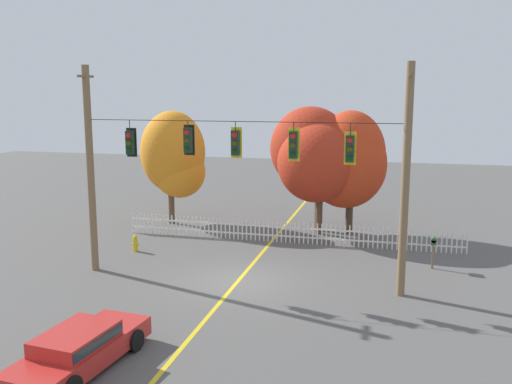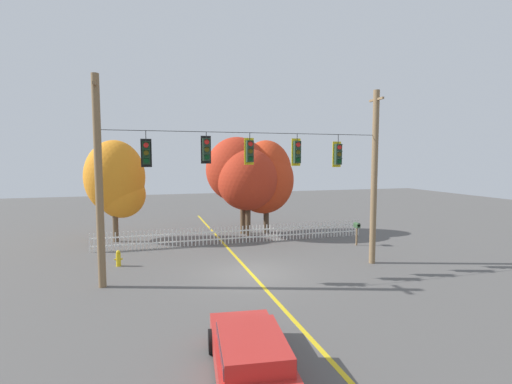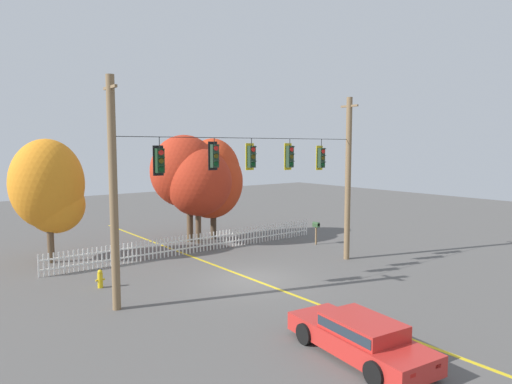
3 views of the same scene
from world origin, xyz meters
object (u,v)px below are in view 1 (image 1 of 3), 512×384
at_px(traffic_signal_westbound_side, 236,143).
at_px(traffic_signal_southbound_primary, 130,142).
at_px(parked_car, 79,348).
at_px(traffic_signal_northbound_primary, 188,140).
at_px(autumn_oak_far_east, 318,162).
at_px(autumn_maple_mid, 313,152).
at_px(roadside_mailbox, 433,243).
at_px(fire_hydrant, 135,243).
at_px(traffic_signal_eastbound_side, 293,145).
at_px(traffic_signal_northbound_secondary, 350,149).
at_px(autumn_maple_near_fence, 175,158).
at_px(autumn_maple_far_west, 348,160).

bearing_deg(traffic_signal_westbound_side, traffic_signal_southbound_primary, -180.00).
height_order(traffic_signal_southbound_primary, parked_car, traffic_signal_southbound_primary).
xyz_separation_m(traffic_signal_northbound_primary, autumn_oak_far_east, (3.94, 8.09, -1.72)).
relative_size(traffic_signal_southbound_primary, autumn_maple_mid, 0.22).
bearing_deg(traffic_signal_westbound_side, autumn_maple_mid, 79.08).
bearing_deg(roadside_mailbox, traffic_signal_westbound_side, -154.76).
height_order(traffic_signal_westbound_side, autumn_maple_mid, autumn_maple_mid).
bearing_deg(parked_car, fire_hydrant, 108.42).
xyz_separation_m(traffic_signal_eastbound_side, fire_hydrant, (-8.00, 2.94, -5.09)).
bearing_deg(traffic_signal_northbound_secondary, autumn_maple_mid, 106.60).
xyz_separation_m(traffic_signal_southbound_primary, autumn_maple_near_fence, (-1.80, 9.03, -1.72)).
bearing_deg(traffic_signal_northbound_secondary, traffic_signal_southbound_primary, -180.00).
relative_size(autumn_maple_near_fence, roadside_mailbox, 4.58).
xyz_separation_m(autumn_oak_far_east, autumn_maple_far_west, (1.46, 0.72, 0.06)).
bearing_deg(traffic_signal_northbound_primary, traffic_signal_westbound_side, -0.00).
height_order(parked_car, fire_hydrant, parked_car).
distance_m(traffic_signal_eastbound_side, autumn_maple_near_fence, 12.45).
distance_m(traffic_signal_southbound_primary, autumn_oak_far_east, 10.43).
height_order(traffic_signal_northbound_primary, traffic_signal_eastbound_side, same).
relative_size(traffic_signal_northbound_secondary, parked_car, 0.32).
relative_size(traffic_signal_northbound_primary, autumn_maple_near_fence, 0.21).
xyz_separation_m(traffic_signal_northbound_secondary, parked_car, (-6.44, -7.94, -4.78)).
height_order(traffic_signal_northbound_primary, autumn_oak_far_east, traffic_signal_northbound_primary).
distance_m(traffic_signal_northbound_primary, roadside_mailbox, 11.09).
xyz_separation_m(traffic_signal_northbound_secondary, autumn_oak_far_east, (-2.27, 8.09, -1.55)).
height_order(traffic_signal_northbound_secondary, parked_car, traffic_signal_northbound_secondary).
distance_m(traffic_signal_southbound_primary, fire_hydrant, 5.99).
xyz_separation_m(traffic_signal_westbound_side, autumn_maple_near_fence, (-6.16, 9.03, -1.81)).
distance_m(traffic_signal_northbound_secondary, autumn_maple_near_fence, 13.92).
bearing_deg(autumn_oak_far_east, autumn_maple_mid, 116.91).
height_order(traffic_signal_southbound_primary, roadside_mailbox, traffic_signal_southbound_primary).
distance_m(traffic_signal_northbound_primary, parked_car, 9.36).
bearing_deg(traffic_signal_southbound_primary, traffic_signal_eastbound_side, 0.01).
height_order(autumn_maple_far_west, roadside_mailbox, autumn_maple_far_west).
distance_m(traffic_signal_westbound_side, autumn_maple_mid, 9.01).
bearing_deg(traffic_signal_eastbound_side, fire_hydrant, 159.82).
bearing_deg(roadside_mailbox, autumn_oak_far_east, 141.11).
xyz_separation_m(autumn_oak_far_east, fire_hydrant, (-7.80, -5.15, -3.45)).
relative_size(autumn_maple_far_west, fire_hydrant, 8.26).
bearing_deg(roadside_mailbox, traffic_signal_northbound_primary, -159.34).
height_order(autumn_maple_near_fence, fire_hydrant, autumn_maple_near_fence).
distance_m(traffic_signal_southbound_primary, traffic_signal_northbound_secondary, 8.66).
relative_size(traffic_signal_southbound_primary, fire_hydrant, 1.89).
xyz_separation_m(traffic_signal_westbound_side, autumn_oak_far_east, (2.03, 8.09, -1.66)).
height_order(autumn_oak_far_east, parked_car, autumn_oak_far_east).
height_order(traffic_signal_southbound_primary, traffic_signal_northbound_primary, same).
xyz_separation_m(traffic_signal_northbound_primary, autumn_maple_near_fence, (-4.25, 9.03, -1.87)).
bearing_deg(autumn_maple_near_fence, autumn_maple_far_west, -1.29).
bearing_deg(autumn_maple_far_west, fire_hydrant, -147.62).
bearing_deg(autumn_oak_far_east, autumn_maple_near_fence, 173.47).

